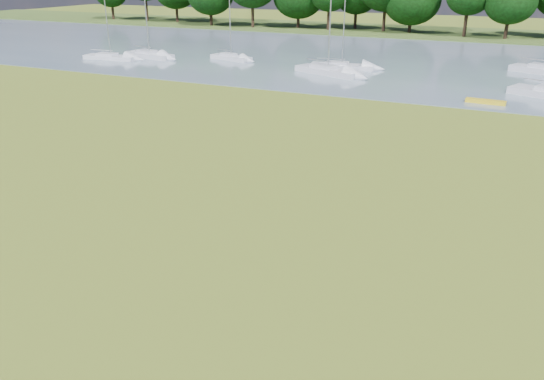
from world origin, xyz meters
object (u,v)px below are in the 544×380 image
at_px(sailboat_6, 231,56).
at_px(sailboat_7, 110,56).
at_px(kayak, 486,102).
at_px(sailboat_9, 149,53).
at_px(sailboat_5, 341,65).
at_px(sailboat_3, 328,69).

relative_size(sailboat_6, sailboat_7, 0.84).
relative_size(kayak, sailboat_9, 0.30).
height_order(sailboat_6, sailboat_7, sailboat_7).
bearing_deg(kayak, sailboat_9, 171.78).
height_order(sailboat_5, sailboat_7, sailboat_7).
relative_size(kayak, sailboat_3, 0.35).
xyz_separation_m(sailboat_6, sailboat_7, (-12.53, -5.25, -0.02)).
bearing_deg(sailboat_6, sailboat_3, -1.90).
distance_m(sailboat_6, sailboat_9, 9.63).
bearing_deg(kayak, sailboat_7, 176.68).
distance_m(sailboat_3, sailboat_5, 3.55).
height_order(sailboat_3, sailboat_5, sailboat_3).
distance_m(kayak, sailboat_3, 16.28).
relative_size(sailboat_7, sailboat_9, 0.83).
bearing_deg(kayak, sailboat_6, 163.30).
height_order(sailboat_7, sailboat_9, sailboat_9).
distance_m(sailboat_3, sailboat_6, 13.25).
relative_size(sailboat_5, sailboat_6, 1.07).
bearing_deg(sailboat_3, kayak, -3.14).
xyz_separation_m(sailboat_3, sailboat_5, (0.26, 3.54, -0.10)).
height_order(kayak, sailboat_5, sailboat_5).
distance_m(sailboat_5, sailboat_9, 22.38).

